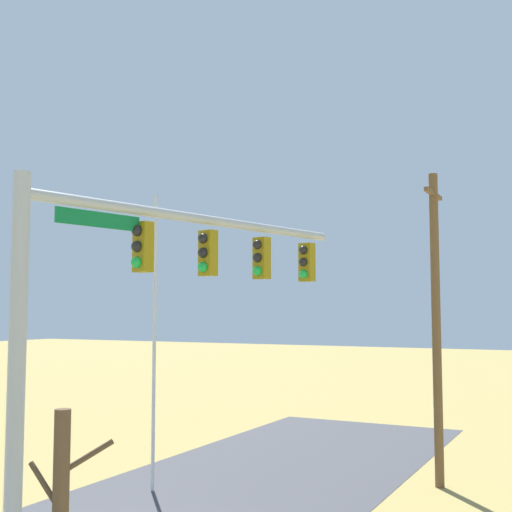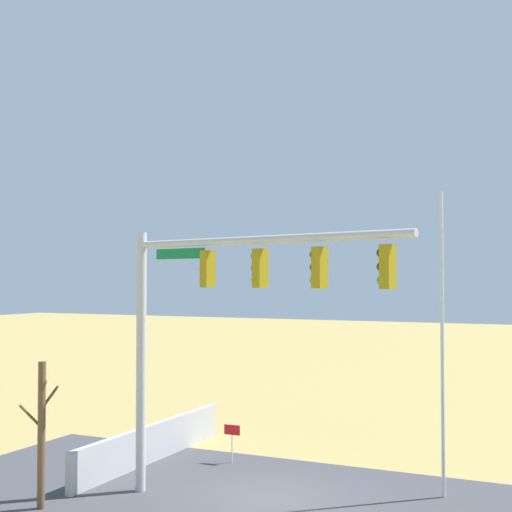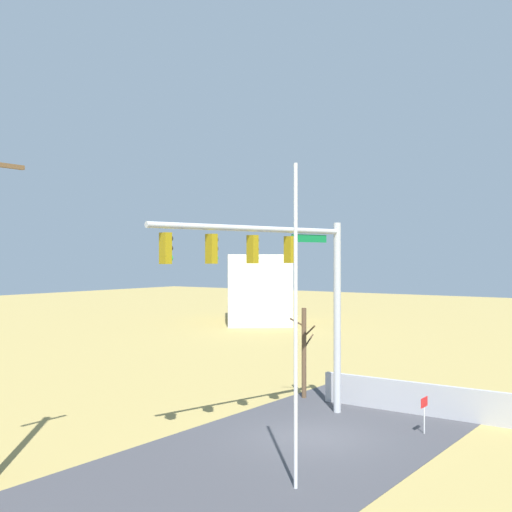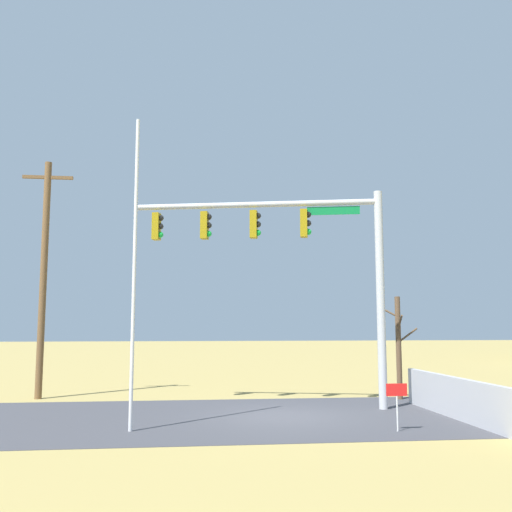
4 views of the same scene
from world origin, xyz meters
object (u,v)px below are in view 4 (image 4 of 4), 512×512
(flagpole, at_px, (134,270))
(bare_tree, at_px, (399,346))
(utility_pole, at_px, (44,273))
(open_sign, at_px, (397,396))
(signal_mast, at_px, (298,249))

(flagpole, relative_size, bare_tree, 2.20)
(utility_pole, distance_m, bare_tree, 13.73)
(utility_pole, xyz_separation_m, bare_tree, (13.35, -1.68, -2.73))
(bare_tree, xyz_separation_m, open_sign, (-2.42, -6.17, -1.05))
(signal_mast, height_order, utility_pole, utility_pole)
(open_sign, bearing_deg, signal_mast, 111.09)
(utility_pole, xyz_separation_m, open_sign, (10.93, -7.86, -3.78))
(flagpole, xyz_separation_m, bare_tree, (9.28, 5.36, -2.22))
(signal_mast, relative_size, utility_pole, 0.92)
(signal_mast, bearing_deg, flagpole, -144.73)
(utility_pole, bearing_deg, open_sign, -35.70)
(bare_tree, distance_m, open_sign, 6.71)
(flagpole, bearing_deg, utility_pole, 120.00)
(open_sign, bearing_deg, utility_pole, 144.30)
(signal_mast, height_order, bare_tree, signal_mast)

